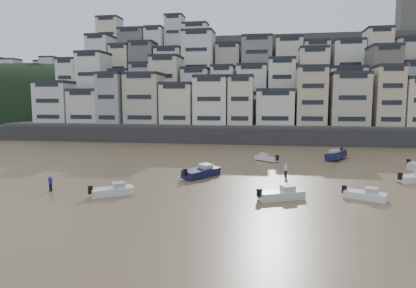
% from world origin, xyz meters
% --- Properties ---
extents(ground, '(400.00, 400.00, 0.00)m').
position_xyz_m(ground, '(0.00, 0.00, 0.00)').
color(ground, olive).
rests_on(ground, ground).
extents(sea_strip, '(340.00, 340.00, 0.00)m').
position_xyz_m(sea_strip, '(-110.00, 145.00, 0.01)').
color(sea_strip, '#3E5059').
rests_on(sea_strip, ground).
extents(harbor_wall, '(140.00, 3.00, 3.50)m').
position_xyz_m(harbor_wall, '(10.00, 65.00, 1.75)').
color(harbor_wall, '#38383A').
rests_on(harbor_wall, ground).
extents(hillside, '(141.04, 66.00, 50.00)m').
position_xyz_m(hillside, '(14.73, 104.84, 13.01)').
color(hillside, '#4C4C47').
rests_on(hillside, ground).
extents(headland, '(216.00, 135.00, 53.33)m').
position_xyz_m(headland, '(-95.00, 135.00, 0.02)').
color(headland, black).
rests_on(headland, ground).
extents(boat_a, '(5.17, 3.62, 1.35)m').
position_xyz_m(boat_a, '(11.58, 18.79, 0.68)').
color(boat_a, silver).
rests_on(boat_a, ground).
extents(boat_b, '(4.43, 3.09, 1.16)m').
position_xyz_m(boat_b, '(19.67, 20.18, 0.58)').
color(boat_b, white).
rests_on(boat_b, ground).
extents(boat_c, '(4.90, 6.17, 1.65)m').
position_xyz_m(boat_c, '(1.92, 27.90, 0.82)').
color(boat_c, '#12143A').
rests_on(boat_c, ground).
extents(boat_d, '(4.97, 3.39, 1.30)m').
position_xyz_m(boat_d, '(27.50, 29.35, 0.65)').
color(boat_d, white).
rests_on(boat_d, ground).
extents(boat_i, '(4.78, 6.94, 1.81)m').
position_xyz_m(boat_i, '(21.16, 45.76, 0.91)').
color(boat_i, '#13163C').
rests_on(boat_i, ground).
extents(boat_j, '(4.63, 3.85, 1.25)m').
position_xyz_m(boat_j, '(-5.33, 17.51, 0.63)').
color(boat_j, silver).
rests_on(boat_j, ground).
extents(boat_h, '(4.38, 4.04, 1.23)m').
position_xyz_m(boat_h, '(9.91, 41.99, 0.61)').
color(boat_h, silver).
rests_on(boat_h, ground).
extents(person_blue, '(0.44, 0.44, 1.74)m').
position_xyz_m(person_blue, '(-12.61, 18.11, 0.87)').
color(person_blue, '#1E19C0').
rests_on(person_blue, ground).
extents(person_pink, '(0.44, 0.44, 1.74)m').
position_xyz_m(person_pink, '(12.42, 30.00, 0.87)').
color(person_pink, beige).
rests_on(person_pink, ground).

